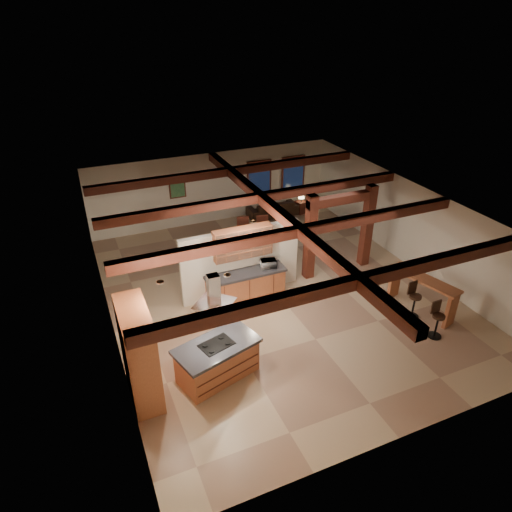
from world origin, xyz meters
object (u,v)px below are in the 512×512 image
(kitchen_island, at_px, (217,360))
(dining_table, at_px, (265,245))
(sofa, at_px, (273,208))
(bar_counter, at_px, (423,289))

(kitchen_island, xyz_separation_m, dining_table, (3.68, 5.37, -0.21))
(kitchen_island, distance_m, sofa, 9.82)
(sofa, height_order, bar_counter, bar_counter)
(kitchen_island, xyz_separation_m, sofa, (5.35, 8.23, -0.18))
(dining_table, height_order, bar_counter, bar_counter)
(dining_table, relative_size, bar_counter, 0.74)
(kitchen_island, height_order, bar_counter, bar_counter)
(dining_table, distance_m, bar_counter, 5.85)
(sofa, distance_m, bar_counter, 8.09)
(dining_table, xyz_separation_m, bar_counter, (2.73, -5.15, 0.46))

